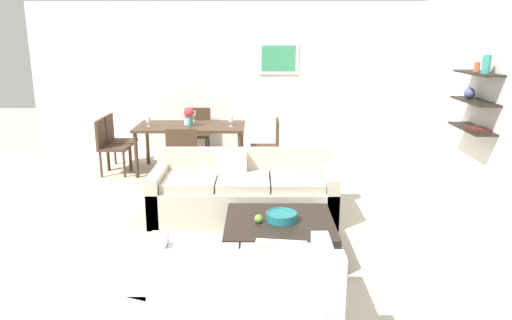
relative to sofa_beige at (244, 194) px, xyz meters
name	(u,v)px	position (x,y,z in m)	size (l,w,h in m)	color
ground_plane	(246,227)	(0.04, -0.34, -0.29)	(18.00, 18.00, 0.00)	#BCB29E
back_wall_unit	(268,80)	(0.34, 3.19, 1.06)	(8.40, 0.09, 2.70)	silver
right_wall_shelf_unit	(497,104)	(3.07, 0.27, 1.06)	(0.34, 8.20, 2.70)	silver
sofa_beige	(244,194)	(0.00, 0.00, 0.00)	(2.18, 0.90, 0.78)	#B2A893
loveseat_white	(239,294)	(0.03, -2.36, 0.00)	(1.46, 0.90, 0.78)	white
coffee_table	(279,238)	(0.39, -1.09, -0.10)	(1.08, 1.00, 0.38)	black
decorative_bowl	(282,216)	(0.41, -1.10, 0.13)	(0.31, 0.31, 0.09)	#19666B
apple_on_coffee_table	(259,219)	(0.18, -1.15, 0.13)	(0.08, 0.08, 0.08)	#669E2D
dining_table	(191,130)	(-0.90, 2.03, 0.39)	(1.71, 0.91, 0.75)	#422D1E
dining_chair_left_far	(116,138)	(-2.17, 2.24, 0.21)	(0.44, 0.44, 0.88)	#422D1E
dining_chair_left_near	(109,143)	(-2.17, 1.83, 0.21)	(0.44, 0.44, 0.88)	#422D1E
dining_chair_head	(198,130)	(-0.90, 2.90, 0.21)	(0.44, 0.44, 0.88)	#422D1E
dining_chair_right_near	(270,143)	(0.36, 1.83, 0.21)	(0.44, 0.44, 0.88)	#422D1E
dining_chair_foot	(183,153)	(-0.90, 1.17, 0.21)	(0.44, 0.44, 0.88)	#422D1E
wine_glass_right_near	(231,120)	(-0.26, 1.92, 0.57)	(0.07, 0.07, 0.16)	silver
wine_glass_head	(194,114)	(-0.90, 2.43, 0.58)	(0.07, 0.07, 0.17)	silver
wine_glass_foot	(187,122)	(-0.90, 1.64, 0.58)	(0.08, 0.08, 0.16)	silver
wine_glass_left_near	(148,120)	(-1.55, 1.92, 0.56)	(0.07, 0.07, 0.15)	silver
centerpiece_vase	(189,115)	(-0.91, 1.98, 0.63)	(0.16, 0.16, 0.29)	teal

